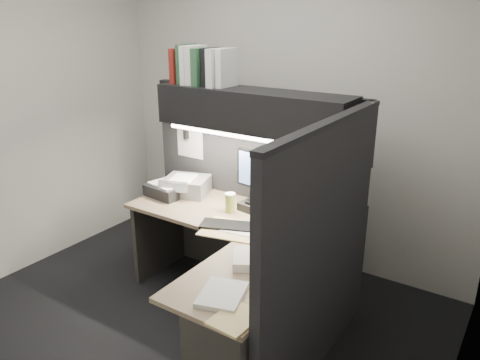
% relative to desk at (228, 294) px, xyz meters
% --- Properties ---
extents(floor, '(3.50, 3.50, 0.00)m').
position_rel_desk_xyz_m(floor, '(-0.43, 0.00, -0.44)').
color(floor, black).
rests_on(floor, ground).
extents(wall_back, '(3.50, 0.04, 2.70)m').
position_rel_desk_xyz_m(wall_back, '(-0.43, 1.50, 0.91)').
color(wall_back, silver).
rests_on(wall_back, floor).
extents(wall_left, '(0.04, 3.00, 2.70)m').
position_rel_desk_xyz_m(wall_left, '(-2.18, 0.00, 0.91)').
color(wall_left, silver).
rests_on(wall_left, floor).
extents(wall_right, '(0.04, 3.00, 2.70)m').
position_rel_desk_xyz_m(wall_right, '(1.32, 0.00, 0.91)').
color(wall_right, silver).
rests_on(wall_right, floor).
extents(partition_back, '(1.90, 0.06, 1.60)m').
position_rel_desk_xyz_m(partition_back, '(-0.40, 0.93, 0.36)').
color(partition_back, black).
rests_on(partition_back, floor).
extents(partition_right, '(0.06, 1.50, 1.60)m').
position_rel_desk_xyz_m(partition_right, '(0.55, 0.18, 0.36)').
color(partition_right, black).
rests_on(partition_right, floor).
extents(desk, '(1.70, 1.53, 0.73)m').
position_rel_desk_xyz_m(desk, '(0.00, 0.00, 0.00)').
color(desk, '#947F5E').
rests_on(desk, floor).
extents(overhead_shelf, '(1.55, 0.34, 0.30)m').
position_rel_desk_xyz_m(overhead_shelf, '(-0.30, 0.75, 1.06)').
color(overhead_shelf, black).
rests_on(overhead_shelf, partition_back).
extents(task_light_tube, '(1.32, 0.04, 0.04)m').
position_rel_desk_xyz_m(task_light_tube, '(-0.30, 0.61, 0.89)').
color(task_light_tube, white).
rests_on(task_light_tube, overhead_shelf).
extents(monitor, '(0.44, 0.24, 0.48)m').
position_rel_desk_xyz_m(monitor, '(-0.18, 0.70, 0.48)').
color(monitor, black).
rests_on(monitor, desk).
extents(keyboard, '(0.52, 0.33, 0.02)m').
position_rel_desk_xyz_m(keyboard, '(-0.18, 0.35, 0.30)').
color(keyboard, black).
rests_on(keyboard, desk).
extents(mousepad, '(0.28, 0.27, 0.00)m').
position_rel_desk_xyz_m(mousepad, '(0.35, 0.39, 0.29)').
color(mousepad, navy).
rests_on(mousepad, desk).
extents(mouse, '(0.10, 0.12, 0.04)m').
position_rel_desk_xyz_m(mouse, '(0.34, 0.39, 0.31)').
color(mouse, black).
rests_on(mouse, mousepad).
extents(telephone, '(0.30, 0.31, 0.09)m').
position_rel_desk_xyz_m(telephone, '(0.18, 0.81, 0.33)').
color(telephone, beige).
rests_on(telephone, desk).
extents(coffee_cup, '(0.09, 0.09, 0.14)m').
position_rel_desk_xyz_m(coffee_cup, '(-0.37, 0.57, 0.36)').
color(coffee_cup, '#B7C34E').
rests_on(coffee_cup, desk).
extents(printer, '(0.44, 0.40, 0.14)m').
position_rel_desk_xyz_m(printer, '(-0.90, 0.69, 0.36)').
color(printer, gray).
rests_on(printer, desk).
extents(notebook_stack, '(0.34, 0.30, 0.10)m').
position_rel_desk_xyz_m(notebook_stack, '(-1.02, 0.57, 0.33)').
color(notebook_stack, black).
rests_on(notebook_stack, desk).
extents(open_folder, '(0.57, 0.44, 0.01)m').
position_rel_desk_xyz_m(open_folder, '(-0.13, 0.32, 0.29)').
color(open_folder, '#E4C480').
rests_on(open_folder, desk).
extents(paper_stack_a, '(0.37, 0.36, 0.06)m').
position_rel_desk_xyz_m(paper_stack_a, '(0.21, 0.01, 0.31)').
color(paper_stack_a, white).
rests_on(paper_stack_a, desk).
extents(paper_stack_b, '(0.30, 0.34, 0.03)m').
position_rel_desk_xyz_m(paper_stack_b, '(0.25, -0.40, 0.30)').
color(paper_stack_b, white).
rests_on(paper_stack_b, desk).
extents(manila_stack, '(0.21, 0.26, 0.01)m').
position_rel_desk_xyz_m(manila_stack, '(0.42, -0.53, 0.29)').
color(manila_stack, '#E4C480').
rests_on(manila_stack, desk).
extents(binder_row, '(0.50, 0.26, 0.30)m').
position_rel_desk_xyz_m(binder_row, '(-0.75, 0.75, 1.35)').
color(binder_row, maroon).
rests_on(binder_row, overhead_shelf).
extents(pinned_papers, '(1.76, 1.31, 0.51)m').
position_rel_desk_xyz_m(pinned_papers, '(-0.00, 0.56, 0.61)').
color(pinned_papers, white).
rests_on(pinned_papers, partition_back).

